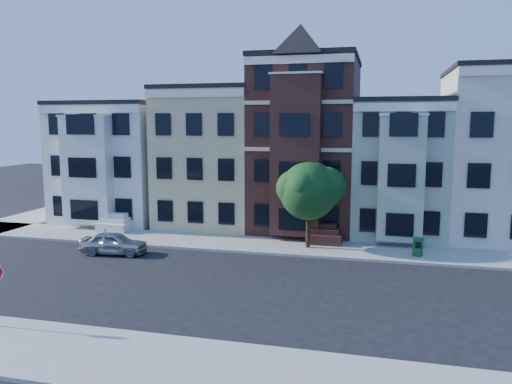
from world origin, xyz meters
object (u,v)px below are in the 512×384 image
(parked_car, at_px, (114,243))
(fire_hydrant, at_px, (105,235))
(newspaper_box, at_px, (418,247))
(street_tree, at_px, (308,195))

(parked_car, relative_size, fire_hydrant, 5.94)
(parked_car, distance_m, fire_hydrant, 3.24)
(parked_car, relative_size, newspaper_box, 3.68)
(newspaper_box, bearing_deg, fire_hydrant, -154.51)
(parked_car, distance_m, newspaper_box, 17.67)
(street_tree, xyz_separation_m, newspaper_box, (6.39, -0.51, -2.70))
(street_tree, distance_m, parked_car, 11.94)
(fire_hydrant, bearing_deg, newspaper_box, 2.55)
(street_tree, bearing_deg, parked_car, -160.68)
(street_tree, distance_m, newspaper_box, 6.96)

